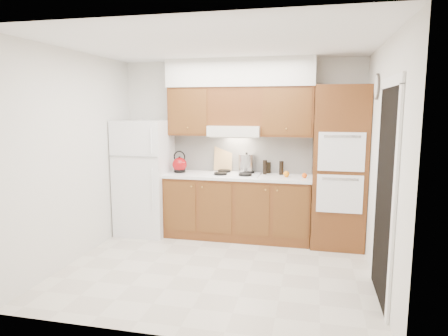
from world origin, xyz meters
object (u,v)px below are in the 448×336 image
stock_pot (246,163)px  fridge (145,177)px  oven_cabinet (339,167)px  kettle (180,165)px

stock_pot → fridge: bearing=-171.3°
oven_cabinet → kettle: 2.31m
fridge → oven_cabinet: bearing=0.7°
oven_cabinet → stock_pot: (-1.32, 0.20, -0.01)m
kettle → stock_pot: size_ratio=0.89×
fridge → oven_cabinet: (2.85, 0.03, 0.24)m
kettle → fridge: bearing=169.0°
fridge → stock_pot: fridge is taller
oven_cabinet → kettle: (-2.31, 0.04, -0.04)m
oven_cabinet → stock_pot: 1.33m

